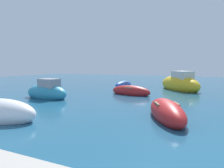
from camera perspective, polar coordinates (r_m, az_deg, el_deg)
The scene contains 6 objects.
moored_boat_0 at distance 15.02m, azimuth 5.53°, elevation -2.17°, with size 3.44×1.65×0.94m.
moored_boat_1 at distance 8.59m, azimuth 15.87°, elevation -7.93°, with size 2.51×3.73×1.04m.
moored_boat_3 at distance 18.97m, azimuth 19.44°, elevation 0.03°, with size 4.80×5.26×2.16m.
moored_boat_5 at distance 14.11m, azimuth -18.76°, elevation -2.26°, with size 3.48×1.62×1.64m.
moored_boat_6 at distance 20.37m, azimuth 3.41°, elevation -0.23°, with size 1.33×3.11×0.85m.
moored_boat_7 at distance 9.18m, azimuth -30.26°, elevation -7.37°, with size 3.42×1.86×1.17m.
Camera 1 is at (-3.41, -4.58, 2.24)m, focal length 30.79 mm.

